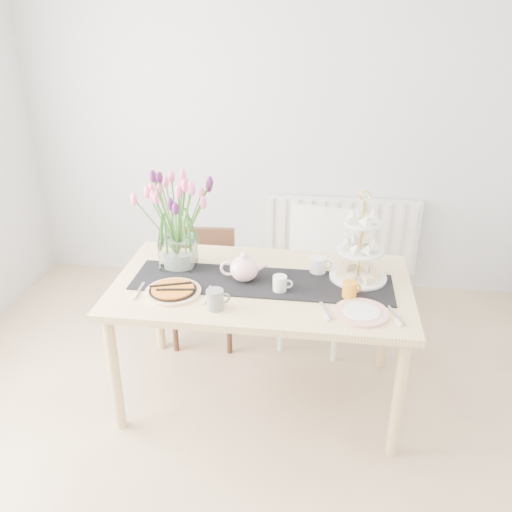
# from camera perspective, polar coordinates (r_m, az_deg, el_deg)

# --- Properties ---
(room_shell) EXTENTS (4.50, 4.50, 4.50)m
(room_shell) POSITION_cam_1_polar(r_m,az_deg,el_deg) (2.03, -3.46, 1.09)
(room_shell) COLOR tan
(room_shell) RESTS_ON ground
(radiator) EXTENTS (1.20, 0.08, 0.60)m
(radiator) POSITION_cam_1_polar(r_m,az_deg,el_deg) (4.35, 8.88, 2.24)
(radiator) COLOR white
(radiator) RESTS_ON room_shell
(dining_table) EXTENTS (1.60, 0.90, 0.75)m
(dining_table) POSITION_cam_1_polar(r_m,az_deg,el_deg) (2.97, 0.60, -4.14)
(dining_table) COLOR tan
(dining_table) RESTS_ON ground
(chair_brown) EXTENTS (0.42, 0.42, 0.75)m
(chair_brown) POSITION_cam_1_polar(r_m,az_deg,el_deg) (3.69, -5.25, -2.23)
(chair_brown) COLOR #331E12
(chair_brown) RESTS_ON ground
(chair_white) EXTENTS (0.52, 0.52, 0.91)m
(chair_white) POSITION_cam_1_polar(r_m,az_deg,el_deg) (3.62, 6.59, -1.13)
(chair_white) COLOR white
(chair_white) RESTS_ON ground
(table_runner) EXTENTS (1.40, 0.35, 0.01)m
(table_runner) POSITION_cam_1_polar(r_m,az_deg,el_deg) (2.93, 0.61, -2.77)
(table_runner) COLOR black
(table_runner) RESTS_ON dining_table
(tulip_vase) EXTENTS (0.66, 0.66, 0.56)m
(tulip_vase) POSITION_cam_1_polar(r_m,az_deg,el_deg) (2.99, -8.47, 5.10)
(tulip_vase) COLOR silver
(tulip_vase) RESTS_ON dining_table
(cake_stand) EXTENTS (0.31, 0.31, 0.46)m
(cake_stand) POSITION_cam_1_polar(r_m,az_deg,el_deg) (2.96, 10.85, -0.17)
(cake_stand) COLOR gold
(cake_stand) RESTS_ON dining_table
(teapot) EXTENTS (0.26, 0.22, 0.16)m
(teapot) POSITION_cam_1_polar(r_m,az_deg,el_deg) (2.91, -1.25, -1.34)
(teapot) COLOR white
(teapot) RESTS_ON dining_table
(cream_jug) EXTENTS (0.10, 0.10, 0.09)m
(cream_jug) POSITION_cam_1_polar(r_m,az_deg,el_deg) (3.04, 6.56, -0.97)
(cream_jug) COLOR silver
(cream_jug) RESTS_ON dining_table
(tart_tin) EXTENTS (0.25, 0.25, 0.03)m
(tart_tin) POSITION_cam_1_polar(r_m,az_deg,el_deg) (2.86, -8.74, -3.62)
(tart_tin) COLOR black
(tart_tin) RESTS_ON dining_table
(mug_grey) EXTENTS (0.11, 0.11, 0.10)m
(mug_grey) POSITION_cam_1_polar(r_m,az_deg,el_deg) (2.68, -4.34, -4.58)
(mug_grey) COLOR gray
(mug_grey) RESTS_ON dining_table
(mug_white) EXTENTS (0.08, 0.08, 0.09)m
(mug_white) POSITION_cam_1_polar(r_m,az_deg,el_deg) (2.83, 2.52, -2.95)
(mug_white) COLOR silver
(mug_white) RESTS_ON dining_table
(mug_orange) EXTENTS (0.10, 0.10, 0.09)m
(mug_orange) POSITION_cam_1_polar(r_m,az_deg,el_deg) (2.81, 9.82, -3.55)
(mug_orange) COLOR orange
(mug_orange) RESTS_ON dining_table
(plate_left) EXTENTS (0.30, 0.30, 0.02)m
(plate_left) POSITION_cam_1_polar(r_m,az_deg,el_deg) (2.86, -8.72, -3.73)
(plate_left) COLOR white
(plate_left) RESTS_ON dining_table
(plate_right) EXTENTS (0.35, 0.35, 0.01)m
(plate_right) POSITION_cam_1_polar(r_m,az_deg,el_deg) (2.70, 11.03, -5.86)
(plate_right) COLOR white
(plate_right) RESTS_ON dining_table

